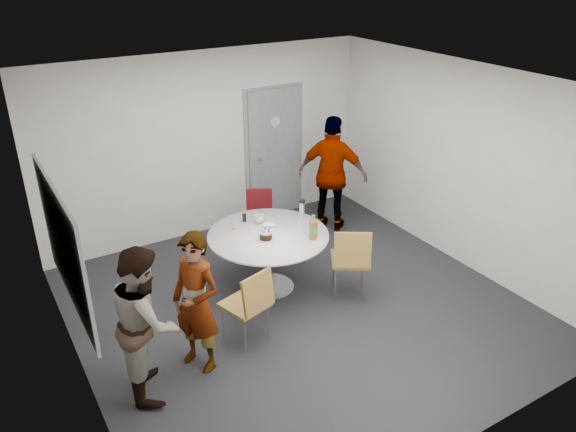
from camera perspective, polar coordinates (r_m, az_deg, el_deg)
floor at (r=6.90m, az=1.10°, el=-9.23°), size 5.00×5.00×0.00m
ceiling at (r=5.80m, az=1.33°, el=13.22°), size 5.00×5.00×0.00m
wall_back at (r=8.30m, az=-8.15°, el=7.16°), size 5.00×0.00×5.00m
wall_left at (r=5.46m, az=-21.63°, el=-4.77°), size 0.00×5.00×5.00m
wall_right at (r=7.77m, az=17.04°, el=4.96°), size 0.00×5.00×5.00m
wall_front at (r=4.61m, az=18.39°, el=-10.21°), size 5.00×0.00×5.00m
door at (r=8.85m, az=-1.42°, el=6.38°), size 1.02×0.17×2.12m
whiteboard at (r=5.59m, az=-21.81°, el=-2.88°), size 0.04×1.90×1.25m
table at (r=6.93m, az=-1.81°, el=-2.57°), size 1.49×1.49×1.09m
chair_near_left at (r=6.04m, az=-3.82°, el=-8.55°), size 0.54×0.57×0.91m
chair_near_right at (r=6.81m, az=6.44°, el=-4.09°), size 0.64×0.66×0.96m
chair_far at (r=8.11m, az=-2.92°, el=0.49°), size 0.54×0.56×0.83m
person_main at (r=5.70m, az=-9.30°, el=-8.71°), size 0.58×0.66×1.52m
person_left at (r=5.52m, az=-14.23°, el=-10.28°), size 0.77×0.89×1.56m
person_right at (r=8.39m, az=4.54°, el=4.20°), size 1.01×1.07×1.78m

